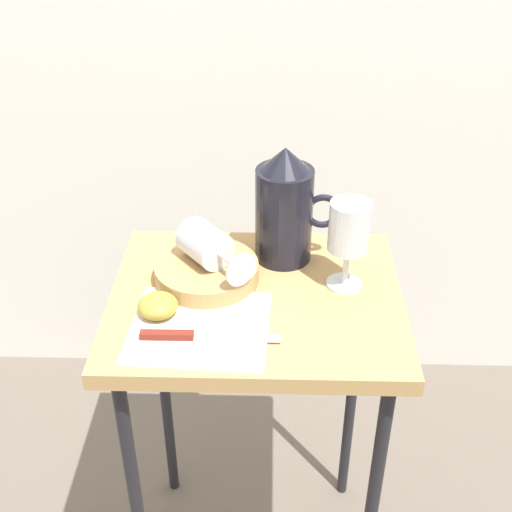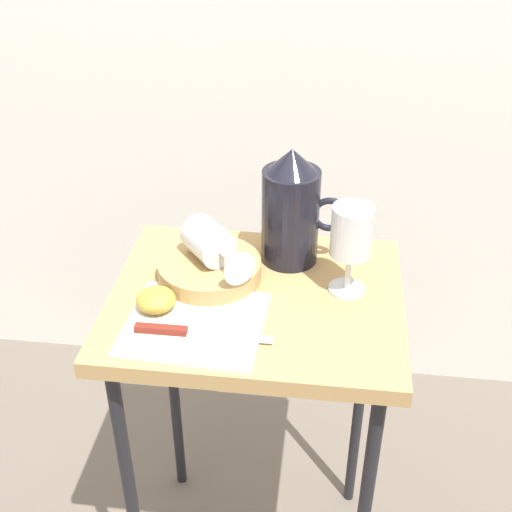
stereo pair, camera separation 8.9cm
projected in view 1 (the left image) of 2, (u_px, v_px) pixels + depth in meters
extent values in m
cube|color=silver|center=(263.00, 58.00, 1.58)|extent=(2.40, 0.03, 1.90)
cube|color=tan|center=(256.00, 302.00, 1.16)|extent=(0.51, 0.42, 0.03)
cylinder|color=black|center=(164.00, 385.00, 1.50)|extent=(0.02, 0.02, 0.70)
cylinder|color=black|center=(352.00, 388.00, 1.49)|extent=(0.02, 0.02, 0.70)
cube|color=silver|center=(200.00, 327.00, 1.07)|extent=(0.23, 0.21, 0.00)
cylinder|color=tan|center=(207.00, 272.00, 1.18)|extent=(0.18, 0.18, 0.03)
cylinder|color=black|center=(284.00, 215.00, 1.20)|extent=(0.10, 0.10, 0.18)
cylinder|color=#B23819|center=(283.00, 232.00, 1.22)|extent=(0.10, 0.10, 0.10)
cone|color=black|center=(285.00, 159.00, 1.14)|extent=(0.09, 0.09, 0.04)
torus|color=black|center=(323.00, 211.00, 1.20)|extent=(0.07, 0.01, 0.07)
cylinder|color=silver|center=(344.00, 284.00, 1.17)|extent=(0.06, 0.06, 0.00)
cylinder|color=silver|center=(346.00, 266.00, 1.15)|extent=(0.01, 0.01, 0.07)
cylinder|color=silver|center=(349.00, 226.00, 1.11)|extent=(0.07, 0.07, 0.09)
cylinder|color=#B23819|center=(349.00, 236.00, 1.12)|extent=(0.06, 0.06, 0.04)
cylinder|color=silver|center=(205.00, 244.00, 1.16)|extent=(0.11, 0.11, 0.07)
cylinder|color=silver|center=(229.00, 261.00, 1.11)|extent=(0.05, 0.05, 0.01)
cylinder|color=silver|center=(241.00, 270.00, 1.09)|extent=(0.05, 0.04, 0.06)
ellipsoid|color=#B29938|center=(158.00, 306.00, 1.09)|extent=(0.07, 0.07, 0.04)
cube|color=silver|center=(237.00, 338.00, 1.04)|extent=(0.14, 0.02, 0.00)
cube|color=maroon|center=(167.00, 335.00, 1.04)|extent=(0.09, 0.01, 0.01)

